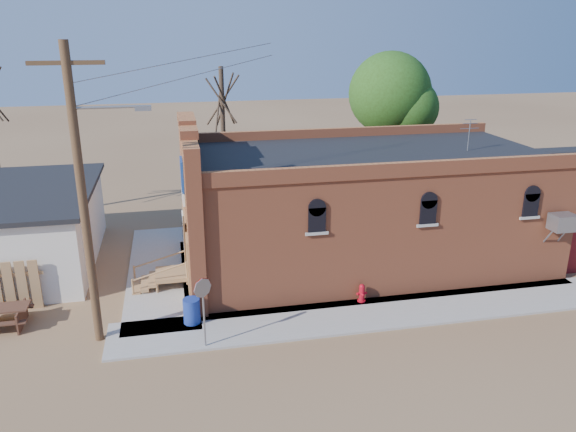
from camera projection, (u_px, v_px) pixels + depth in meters
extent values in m
plane|color=brown|center=(361.00, 331.00, 18.11)|extent=(120.00, 120.00, 0.00)
cube|color=#9E9991|center=(394.00, 312.00, 19.23)|extent=(19.00, 2.20, 0.08)
cube|color=#9E9991|center=(162.00, 271.00, 22.44)|extent=(2.60, 10.00, 0.08)
cube|color=#C7623C|center=(366.00, 209.00, 22.88)|extent=(14.00, 7.00, 4.50)
cube|color=black|center=(368.00, 154.00, 22.15)|extent=(13.80, 6.80, 0.12)
cube|color=#C7623C|center=(191.00, 205.00, 21.31)|extent=(0.50, 7.40, 5.80)
cube|color=navy|center=(183.00, 185.00, 19.79)|extent=(0.08, 1.10, 1.56)
cube|color=gray|center=(563.00, 222.00, 20.30)|extent=(0.85, 0.65, 0.60)
cube|color=#560E14|center=(568.00, 210.00, 24.94)|extent=(5.00, 6.00, 3.20)
cylinder|color=#472C1C|center=(83.00, 202.00, 16.19)|extent=(0.26, 0.26, 9.00)
cube|color=#472C1C|center=(66.00, 63.00, 14.94)|extent=(2.00, 0.12, 0.12)
cylinder|color=gray|center=(106.00, 107.00, 15.50)|extent=(1.80, 0.08, 0.08)
cube|color=gray|center=(143.00, 108.00, 15.71)|extent=(0.45, 0.22, 0.14)
cylinder|color=#423425|center=(224.00, 143.00, 28.38)|extent=(0.24, 0.24, 7.50)
cylinder|color=#423425|center=(387.00, 145.00, 30.79)|extent=(0.28, 0.28, 6.30)
sphere|color=#264614|center=(390.00, 93.00, 29.90)|extent=(4.40, 4.40, 4.40)
cylinder|color=#A80917|center=(361.00, 301.00, 19.87)|extent=(0.38, 0.38, 0.05)
cylinder|color=#A80917|center=(362.00, 293.00, 19.78)|extent=(0.26, 0.26, 0.50)
sphere|color=#A80917|center=(362.00, 287.00, 19.70)|extent=(0.20, 0.20, 0.20)
cylinder|color=#A80917|center=(363.00, 295.00, 19.67)|extent=(0.13, 0.14, 0.09)
cylinder|color=#A80917|center=(358.00, 294.00, 19.76)|extent=(0.14, 0.13, 0.09)
cylinder|color=#A80917|center=(365.00, 293.00, 19.81)|extent=(0.14, 0.13, 0.09)
cylinder|color=gray|center=(204.00, 316.00, 16.79)|extent=(0.06, 0.06, 2.04)
cylinder|color=gray|center=(203.00, 288.00, 16.48)|extent=(0.53, 0.35, 0.61)
cylinder|color=#A90E09|center=(202.00, 288.00, 16.51)|extent=(0.53, 0.35, 0.61)
cylinder|color=navy|center=(192.00, 311.00, 18.32)|extent=(0.73, 0.73, 0.85)
cube|color=#4E2D1F|center=(21.00, 316.00, 18.33)|extent=(0.07, 1.34, 0.67)
cube|color=#4E2D1F|center=(0.00, 308.00, 18.10)|extent=(1.73, 0.78, 0.06)
cube|color=#4E2D1F|center=(6.00, 309.00, 18.68)|extent=(1.73, 0.25, 0.05)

